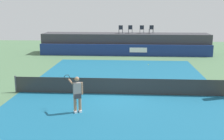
{
  "coord_description": "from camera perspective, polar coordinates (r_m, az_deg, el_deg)",
  "views": [
    {
      "loc": [
        0.67,
        -16.1,
        4.98
      ],
      "look_at": [
        -0.56,
        2.0,
        1.0
      ],
      "focal_mm": 45.99,
      "sensor_mm": 36.0,
      "label": 1
    }
  ],
  "objects": [
    {
      "name": "ground_plane",
      "position": [
        19.75,
        1.83,
        -2.24
      ],
      "size": [
        48.0,
        48.0,
        0.0
      ],
      "primitive_type": "plane",
      "color": "#4C704C"
    },
    {
      "name": "court_inner",
      "position": [
        16.87,
        1.46,
        -4.8
      ],
      "size": [
        12.0,
        22.0,
        0.0
      ],
      "primitive_type": "cube",
      "color": "#16597A",
      "rests_on": "ground"
    },
    {
      "name": "sponsor_wall",
      "position": [
        29.93,
        2.59,
        3.94
      ],
      "size": [
        18.0,
        0.22,
        1.2
      ],
      "color": "navy",
      "rests_on": "ground"
    },
    {
      "name": "spectator_platform",
      "position": [
        31.65,
        2.67,
        5.31
      ],
      "size": [
        18.0,
        2.8,
        2.2
      ],
      "primitive_type": "cube",
      "color": "#38383D",
      "rests_on": "ground"
    },
    {
      "name": "spectator_chair_far_left",
      "position": [
        31.23,
        1.75,
        8.16
      ],
      "size": [
        0.44,
        0.44,
        0.89
      ],
      "color": "#1E232D",
      "rests_on": "spectator_platform"
    },
    {
      "name": "spectator_chair_left",
      "position": [
        31.44,
        3.66,
        8.17
      ],
      "size": [
        0.45,
        0.45,
        0.89
      ],
      "color": "#1E232D",
      "rests_on": "spectator_platform"
    },
    {
      "name": "spectator_chair_center",
      "position": [
        31.43,
        5.95,
        8.13
      ],
      "size": [
        0.46,
        0.46,
        0.89
      ],
      "color": "#1E232D",
      "rests_on": "spectator_platform"
    },
    {
      "name": "spectator_chair_right",
      "position": [
        31.65,
        7.83,
        8.11
      ],
      "size": [
        0.47,
        0.47,
        0.89
      ],
      "color": "#1E232D",
      "rests_on": "spectator_platform"
    },
    {
      "name": "tennis_net",
      "position": [
        16.74,
        1.47,
        -3.25
      ],
      "size": [
        12.4,
        0.02,
        0.95
      ],
      "primitive_type": "cube",
      "color": "#2D2D2D",
      "rests_on": "ground"
    },
    {
      "name": "net_post_near",
      "position": [
        18.07,
        -18.6,
        -2.64
      ],
      "size": [
        0.1,
        0.1,
        1.0
      ],
      "primitive_type": "cylinder",
      "color": "#4C4C51",
      "rests_on": "ground"
    },
    {
      "name": "tennis_player",
      "position": [
        13.85,
        -6.98,
        -4.59
      ],
      "size": [
        1.06,
        1.04,
        1.77
      ],
      "color": "white",
      "rests_on": "court_inner"
    },
    {
      "name": "tennis_ball",
      "position": [
        25.49,
        7.25,
        1.09
      ],
      "size": [
        0.07,
        0.07,
        0.07
      ],
      "primitive_type": "sphere",
      "color": "#D8EA33",
      "rests_on": "court_inner"
    }
  ]
}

